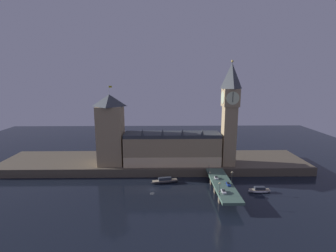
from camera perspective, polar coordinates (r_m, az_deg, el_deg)
The scene contains 16 objects.
ground_plane at distance 149.21m, azimuth -3.79°, elevation -14.62°, with size 400.00×400.00×0.00m, color black.
embankment at distance 184.13m, azimuth -3.21°, elevation -8.55°, with size 220.00×42.00×5.83m.
parliament_hall at distance 170.43m, azimuth 0.98°, elevation -5.27°, with size 65.80×17.57×26.25m.
clock_tower at distance 167.57m, azimuth 14.31°, elevation 3.38°, with size 10.74×10.85×70.54m.
victoria_tower at distance 171.76m, azimuth -13.30°, elevation -0.82°, with size 17.02×17.02×54.41m.
bridge at distance 146.55m, azimuth 12.63°, elevation -13.53°, with size 10.95×46.00×6.09m.
car_northbound_lead at distance 150.23m, azimuth 11.23°, elevation -11.81°, with size 2.01×3.81×1.40m.
car_northbound_trail at distance 134.13m, azimuth 12.90°, elevation -14.73°, with size 1.99×4.42×1.56m.
car_southbound_lead at distance 143.30m, azimuth 13.94°, elevation -13.07°, with size 1.84×4.63×1.47m.
pedestrian_near_rail at distance 132.77m, azimuth 11.95°, elevation -14.89°, with size 0.38×0.38×1.69m.
pedestrian_far_rail at distance 155.73m, azimuth 9.83°, elevation -10.80°, with size 0.38×0.38×1.83m.
street_lamp_near at distance 129.85m, azimuth 11.99°, elevation -13.83°, with size 1.34×0.60×6.94m.
street_lamp_mid at distance 145.46m, azimuth 14.77°, elevation -11.21°, with size 1.34×0.60×6.83m.
street_lamp_far at distance 156.63m, azimuth 9.57°, elevation -9.53°, with size 1.34×0.60×6.16m.
boat_upstream at distance 156.73m, azimuth -0.75°, elevation -12.75°, with size 18.15×7.00×3.69m.
boat_downstream at distance 154.40m, azimuth 20.65°, elevation -13.92°, with size 13.25×3.89×3.40m.
Camera 1 is at (7.22, -134.44, 64.31)m, focal length 26.00 mm.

